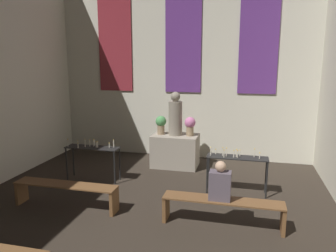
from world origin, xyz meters
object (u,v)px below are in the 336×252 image
at_px(flower_vase_left, 161,124).
at_px(pew_back_left, 66,190).
at_px(statue, 175,116).
at_px(flower_vase_right, 190,125).
at_px(candle_rack_right, 237,162).
at_px(pew_back_right, 222,207).
at_px(person_seated, 220,183).
at_px(candle_rack_left, 93,152).
at_px(altar, 175,151).

height_order(flower_vase_left, pew_back_left, flower_vase_left).
distance_m(flower_vase_left, pew_back_left, 3.24).
height_order(statue, flower_vase_right, statue).
xyz_separation_m(flower_vase_right, candle_rack_right, (1.26, -1.45, -0.46)).
distance_m(statue, pew_back_left, 3.45).
distance_m(flower_vase_right, pew_back_right, 3.24).
bearing_deg(person_seated, candle_rack_right, 81.56).
distance_m(candle_rack_left, candle_rack_right, 3.30).
bearing_deg(flower_vase_right, statue, 180.00).
height_order(flower_vase_left, pew_back_right, flower_vase_left).
height_order(statue, flower_vase_left, statue).
relative_size(flower_vase_right, pew_back_left, 0.24).
distance_m(flower_vase_left, candle_rack_right, 2.54).
relative_size(statue, flower_vase_left, 2.30).
xyz_separation_m(statue, flower_vase_right, (0.39, 0.00, -0.22)).
bearing_deg(flower_vase_left, flower_vase_right, 0.00).
bearing_deg(altar, candle_rack_right, -41.29).
xyz_separation_m(statue, candle_rack_left, (-1.65, -1.45, -0.69)).
bearing_deg(pew_back_left, pew_back_right, 0.00).
bearing_deg(candle_rack_right, candle_rack_left, -180.00).
bearing_deg(pew_back_left, flower_vase_right, 57.68).
height_order(altar, candle_rack_right, candle_rack_right).
relative_size(statue, pew_back_left, 0.56).
distance_m(flower_vase_right, candle_rack_right, 1.97).
bearing_deg(pew_back_right, statue, 116.59).
xyz_separation_m(altar, candle_rack_right, (1.65, -1.45, 0.25)).
distance_m(candle_rack_right, pew_back_right, 1.55).
bearing_deg(person_seated, flower_vase_right, 109.34).
distance_m(candle_rack_left, pew_back_right, 3.49).
bearing_deg(pew_back_left, flower_vase_left, 69.77).
distance_m(flower_vase_left, candle_rack_left, 1.98).
distance_m(flower_vase_right, pew_back_left, 3.58).
bearing_deg(flower_vase_left, statue, 0.00).
xyz_separation_m(flower_vase_right, person_seated, (1.03, -2.95, -0.38)).
xyz_separation_m(altar, flower_vase_left, (-0.39, 0.00, 0.71)).
bearing_deg(statue, altar, 0.00).
bearing_deg(candle_rack_left, person_seated, -26.00).
distance_m(candle_rack_left, person_seated, 3.42).
height_order(flower_vase_right, candle_rack_right, flower_vase_right).
relative_size(pew_back_left, pew_back_right, 1.00).
relative_size(candle_rack_left, person_seated, 1.89).
bearing_deg(pew_back_right, candle_rack_right, 83.51).
relative_size(candle_rack_left, candle_rack_right, 1.00).
height_order(candle_rack_right, pew_back_left, candle_rack_right).
xyz_separation_m(candle_rack_right, pew_back_left, (-3.12, -1.50, -0.33)).
bearing_deg(candle_rack_left, pew_back_right, -25.63).
height_order(statue, candle_rack_left, statue).
bearing_deg(altar, person_seated, -64.22).
bearing_deg(candle_rack_left, flower_vase_right, 35.29).
relative_size(flower_vase_left, person_seated, 0.74).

